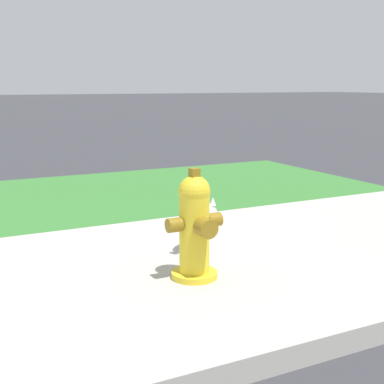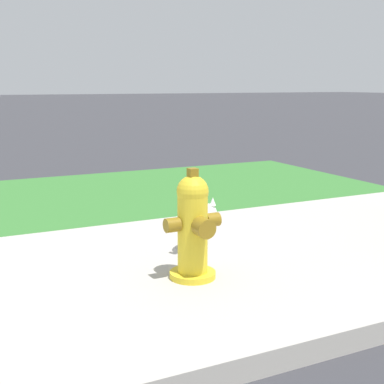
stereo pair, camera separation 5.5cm
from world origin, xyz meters
name	(u,v)px [view 2 (the right image)]	position (x,y,z in m)	size (l,w,h in m)	color
fire_hydrant_near_corner	(193,227)	(5.52, -0.24, 0.34)	(0.37, 0.34, 0.72)	yellow
small_white_dog	(198,222)	(5.83, 0.31, 0.21)	(0.42, 0.35, 0.37)	white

